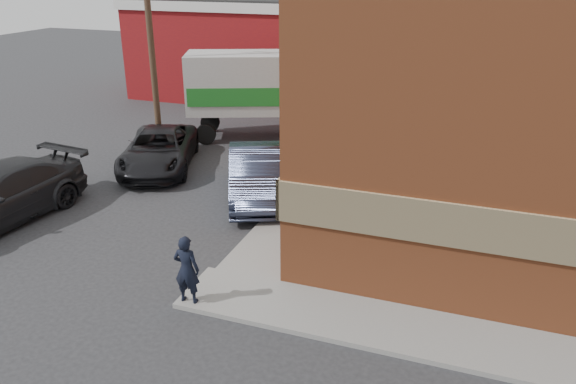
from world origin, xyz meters
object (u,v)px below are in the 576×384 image
Objects in this scene: utility_pole at (150,33)px; man at (187,269)px; suv_a at (159,149)px; box_truck at (271,90)px; sedan at (256,174)px; warehouse at (280,47)px.

utility_pole reaches higher than man.
man reaches higher than suv_a.
box_truck is at bearing 33.47° from utility_pole.
utility_pole is at bearing -59.85° from man.
suv_a is at bearing -58.09° from utility_pole.
sedan is 0.64× the size of box_truck.
box_truck is at bearing 82.61° from sedan.
utility_pole is 1.68× the size of suv_a.
utility_pole reaches higher than box_truck.
suv_a is at bearing -58.99° from man.
warehouse is 13.72m from suv_a.
warehouse is 8.68m from box_truck.
suv_a is (-4.67, 1.45, -0.09)m from sedan.
man is (7.30, -10.55, -3.79)m from utility_pole.
warehouse reaches higher than man.
warehouse is 3.03× the size of suv_a.
sedan is 4.89m from suv_a.
utility_pole reaches higher than suv_a.
utility_pole is 5.01m from suv_a.
warehouse is at bearing 82.23° from utility_pole.
box_truck is at bearing -81.37° from man.
box_truck is (-2.08, 6.79, 1.34)m from sedan.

